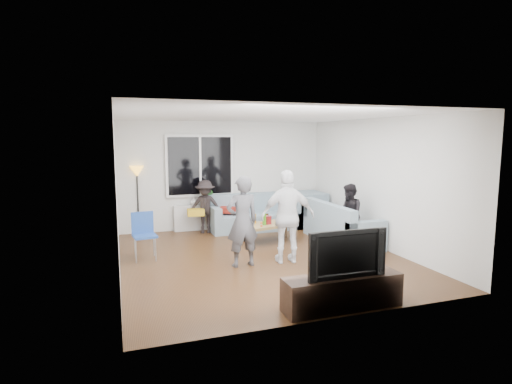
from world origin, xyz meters
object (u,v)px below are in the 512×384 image
object	(u,v)px
sofa_right_section	(342,222)
coffee_table	(269,232)
television	(343,252)
player_right	(288,217)
spectator_back	(205,207)
sofa_back_section	(257,212)
spectator_right	(349,215)
tv_console	(342,292)
floor_lamp	(138,200)
player_left	(242,222)
side_chair	(145,237)

from	to	relation	value
sofa_right_section	coffee_table	distance (m)	1.57
coffee_table	television	distance (m)	3.61
player_right	spectator_back	distance (m)	2.88
sofa_right_section	player_right	bearing A→B (deg)	120.18
sofa_back_section	sofa_right_section	size ratio (longest dim) A/B	1.15
spectator_right	tv_console	distance (m)	3.34
floor_lamp	player_left	bearing A→B (deg)	-63.10
player_left	player_right	world-z (taller)	player_right
sofa_right_section	television	world-z (taller)	television
spectator_back	spectator_right	bearing A→B (deg)	-19.70
spectator_right	floor_lamp	bearing A→B (deg)	-102.07
sofa_right_section	player_right	distance (m)	1.97
sofa_back_section	player_left	distance (m)	2.92
player_left	tv_console	world-z (taller)	player_left
tv_console	television	size ratio (longest dim) A/B	1.47
player_right	tv_console	size ratio (longest dim) A/B	1.03
coffee_table	television	xyz separation A→B (m)	(-0.32, -3.55, 0.55)
coffee_table	spectator_right	size ratio (longest dim) A/B	0.86
sofa_right_section	television	xyz separation A→B (m)	(-1.78, -3.05, 0.33)
floor_lamp	spectator_right	bearing A→B (deg)	-30.88
side_chair	floor_lamp	xyz separation A→B (m)	(0.00, 2.16, 0.35)
tv_console	television	xyz separation A→B (m)	(0.00, 0.00, 0.53)
player_left	coffee_table	bearing A→B (deg)	-130.62
sofa_right_section	side_chair	bearing A→B (deg)	89.92
side_chair	floor_lamp	world-z (taller)	floor_lamp
side_chair	player_right	xyz separation A→B (m)	(2.40, -0.98, 0.40)
sofa_back_section	side_chair	world-z (taller)	side_chair
side_chair	television	world-z (taller)	television
spectator_back	coffee_table	bearing A→B (deg)	-29.85
player_right	sofa_right_section	bearing A→B (deg)	-140.47
spectator_back	sofa_right_section	bearing A→B (deg)	-15.84
side_chair	tv_console	bearing A→B (deg)	-61.03
coffee_table	player_right	world-z (taller)	player_right
side_chair	player_left	world-z (taller)	player_left
player_right	tv_console	world-z (taller)	player_right
spectator_right	coffee_table	bearing A→B (deg)	-98.75
sofa_right_section	coffee_table	size ratio (longest dim) A/B	1.82
spectator_back	television	world-z (taller)	spectator_back
player_left	spectator_right	size ratio (longest dim) A/B	1.23
sofa_right_section	spectator_back	bearing A→B (deg)	56.00
player_left	spectator_right	xyz separation A→B (m)	(2.50, 0.66, -0.15)
sofa_back_section	side_chair	xyz separation A→B (m)	(-2.75, -1.71, 0.01)
sofa_right_section	player_left	distance (m)	2.69
sofa_back_section	player_left	xyz separation A→B (m)	(-1.18, -2.64, 0.36)
floor_lamp	player_right	world-z (taller)	player_right
side_chair	player_right	world-z (taller)	player_right
floor_lamp	tv_console	xyz separation A→B (m)	(2.29, -5.22, -0.56)
player_right	coffee_table	bearing A→B (deg)	-88.51
sofa_right_section	tv_console	bearing A→B (deg)	149.69
coffee_table	tv_console	bearing A→B (deg)	-95.11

